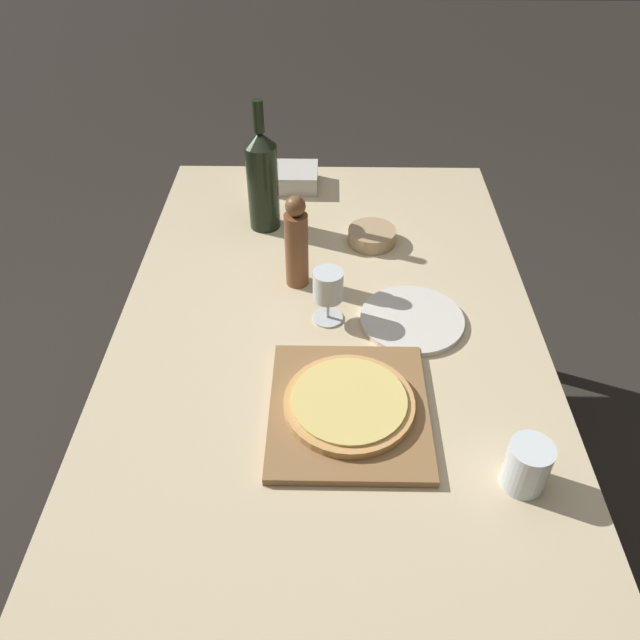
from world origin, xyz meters
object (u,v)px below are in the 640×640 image
at_px(small_bowl, 372,236).
at_px(wine_glass, 327,288).
at_px(pizza, 349,403).
at_px(wine_bottle, 262,179).
at_px(pepper_mill, 296,244).

bearing_deg(small_bowl, wine_glass, -110.26).
bearing_deg(pizza, wine_bottle, 107.95).
bearing_deg(small_bowl, pepper_mill, -136.76).
bearing_deg(wine_bottle, small_bowl, -15.15).
height_order(pizza, wine_bottle, wine_bottle).
distance_m(wine_bottle, small_bowl, 0.34).
distance_m(wine_bottle, wine_glass, 0.45).
bearing_deg(pepper_mill, wine_bottle, 111.28).
bearing_deg(wine_glass, pizza, -81.08).
relative_size(pizza, wine_bottle, 0.72).
height_order(wine_bottle, pepper_mill, wine_bottle).
bearing_deg(pizza, pepper_mill, 105.82).
distance_m(pizza, pepper_mill, 0.46).
height_order(pepper_mill, small_bowl, pepper_mill).
relative_size(pepper_mill, wine_glass, 1.81).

